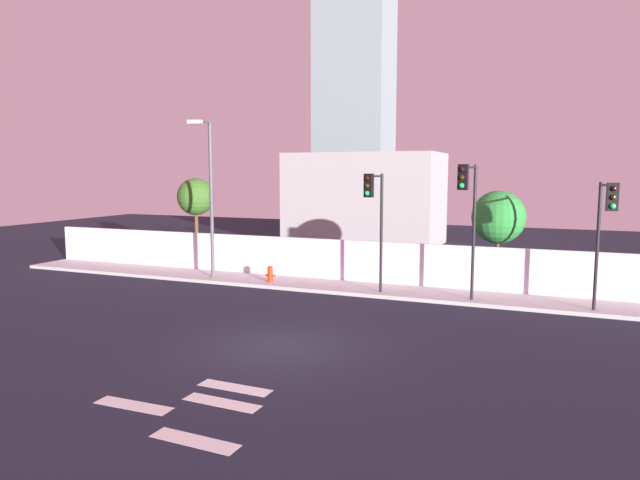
% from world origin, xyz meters
% --- Properties ---
extents(ground_plane, '(80.00, 80.00, 0.00)m').
position_xyz_m(ground_plane, '(0.00, 0.00, 0.00)').
color(ground_plane, black).
extents(sidewalk, '(36.00, 2.40, 0.15)m').
position_xyz_m(sidewalk, '(0.00, 8.20, 0.07)').
color(sidewalk, '#B5B5B5').
rests_on(sidewalk, ground).
extents(perimeter_wall, '(36.00, 0.18, 1.80)m').
position_xyz_m(perimeter_wall, '(0.00, 9.49, 1.05)').
color(perimeter_wall, silver).
rests_on(perimeter_wall, sidewalk).
extents(crosswalk_marking, '(3.96, 3.04, 0.01)m').
position_xyz_m(crosswalk_marking, '(0.28, -4.53, 0.00)').
color(crosswalk_marking, silver).
rests_on(crosswalk_marking, ground).
extents(traffic_light_left, '(0.50, 1.66, 4.47)m').
position_xyz_m(traffic_light_left, '(8.67, 6.78, 3.44)').
color(traffic_light_left, black).
rests_on(traffic_light_left, sidewalk).
extents(traffic_light_center, '(0.49, 1.66, 5.08)m').
position_xyz_m(traffic_light_center, '(4.21, 6.82, 3.85)').
color(traffic_light_center, black).
rests_on(traffic_light_center, sidewalk).
extents(traffic_light_right, '(0.48, 1.25, 4.75)m').
position_xyz_m(traffic_light_right, '(0.63, 7.01, 3.61)').
color(traffic_light_right, black).
rests_on(traffic_light_right, sidewalk).
extents(street_lamp_curbside, '(0.79, 1.95, 7.04)m').
position_xyz_m(street_lamp_curbside, '(-7.24, 7.51, 4.29)').
color(street_lamp_curbside, '#4C4C51').
rests_on(street_lamp_curbside, sidewalk).
extents(fire_hydrant, '(0.44, 0.26, 0.73)m').
position_xyz_m(fire_hydrant, '(-4.31, 7.69, 0.54)').
color(fire_hydrant, red).
rests_on(fire_hydrant, sidewalk).
extents(roadside_tree_leftmost, '(1.92, 1.92, 4.66)m').
position_xyz_m(roadside_tree_leftmost, '(-10.16, 10.65, 3.66)').
color(roadside_tree_leftmost, brown).
rests_on(roadside_tree_leftmost, ground).
extents(roadside_tree_midleft, '(2.23, 2.23, 4.20)m').
position_xyz_m(roadside_tree_midleft, '(4.94, 10.65, 3.07)').
color(roadside_tree_midleft, brown).
rests_on(roadside_tree_midleft, ground).
extents(low_building_distant, '(10.25, 6.00, 6.26)m').
position_xyz_m(low_building_distant, '(-5.07, 23.49, 3.13)').
color(low_building_distant, '#A8A8A8').
rests_on(low_building_distant, ground).
extents(tower_on_skyline, '(6.44, 5.00, 31.87)m').
position_xyz_m(tower_on_skyline, '(-10.05, 35.49, 15.93)').
color(tower_on_skyline, gray).
rests_on(tower_on_skyline, ground).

